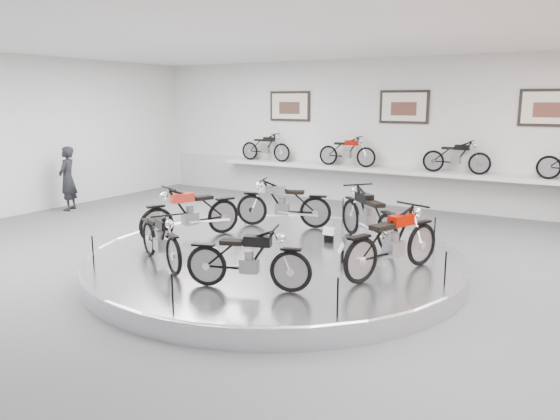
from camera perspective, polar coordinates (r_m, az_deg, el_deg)
The scene contains 20 objects.
floor at distance 9.23m, azimuth -1.52°, elevation -6.72°, with size 16.00×16.00×0.00m, color #515153.
ceiling at distance 8.85m, azimuth -1.66°, elevation 18.73°, with size 16.00×16.00×0.00m, color white.
wall_back at distance 15.19m, azimuth 12.76°, elevation 7.82°, with size 16.00×16.00×0.00m, color silver.
dado_band at distance 15.32m, azimuth 12.50°, elevation 2.40°, with size 15.68×0.04×1.10m, color #BCBCBA.
display_platform at distance 9.43m, azimuth -0.55°, elevation -5.37°, with size 6.40×6.40×0.30m, color silver.
platform_rim at distance 9.40m, azimuth -0.55°, elevation -4.66°, with size 6.40×6.40×0.10m, color #B2B2BA.
shelf at distance 15.00m, azimuth 12.23°, elevation 3.96°, with size 11.00×0.55×0.10m, color silver.
poster_left at distance 16.55m, azimuth 1.02°, elevation 10.79°, with size 1.35×0.06×0.88m, color #ECE4CA.
poster_center at distance 15.13m, azimuth 12.82°, elevation 10.46°, with size 1.35×0.06×0.88m, color #ECE4CA.
poster_right at distance 14.44m, azimuth 26.33°, elevation 9.55°, with size 1.35×0.06×0.88m, color #ECE4CA.
shelf_bike_a at distance 16.75m, azimuth -1.53°, elevation 6.40°, with size 1.22×0.42×0.73m, color black, non-canonical shape.
shelf_bike_b at distance 15.49m, azimuth 7.01°, elevation 5.91°, with size 1.22×0.42×0.73m, color #990C00, non-canonical shape.
shelf_bike_c at distance 14.55m, azimuth 17.92°, elevation 5.10°, with size 1.22×0.42×0.73m, color black, non-canonical shape.
bike_a at distance 10.06m, azimuth 9.18°, elevation -0.53°, with size 1.76×0.62×1.04m, color black, non-canonical shape.
bike_b at distance 11.21m, azimuth 0.34°, elevation 0.72°, with size 1.68×0.59×0.99m, color silver, non-canonical shape.
bike_c at distance 10.37m, azimuth -9.30°, elevation -0.20°, with size 1.74×0.61×1.02m, color red, non-canonical shape.
bike_d at distance 8.81m, azimuth -12.39°, elevation -2.83°, with size 1.51×0.53×0.89m, color black, non-canonical shape.
bike_e at distance 7.51m, azimuth -3.38°, elevation -5.04°, with size 1.52×0.53×0.89m, color black, non-canonical shape.
bike_f at distance 8.30m, azimuth 11.74°, elevation -3.16°, with size 1.76×0.62×1.03m, color #990C00, non-canonical shape.
visitor at distance 15.44m, azimuth -21.31°, elevation 3.08°, with size 0.62×0.41×1.69m, color black.
Camera 1 is at (4.68, -7.43, 2.86)m, focal length 35.00 mm.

